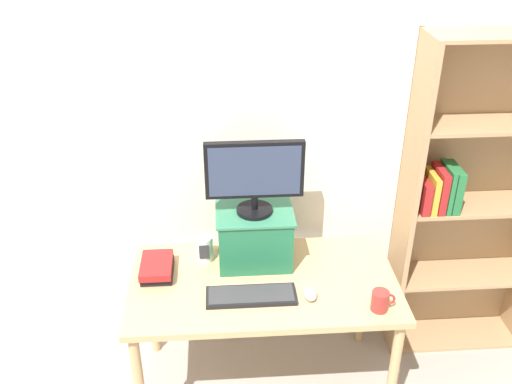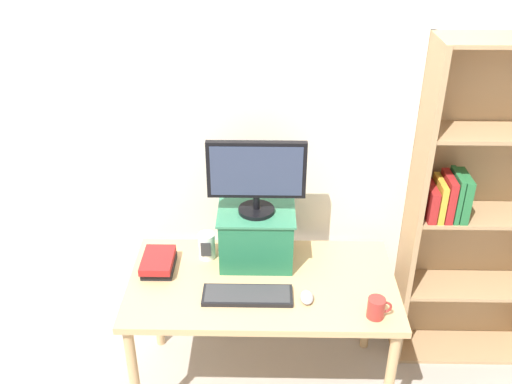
# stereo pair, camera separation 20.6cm
# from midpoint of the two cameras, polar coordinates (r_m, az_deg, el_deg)

# --- Properties ---
(ground_plane) EXTENTS (12.00, 12.00, 0.00)m
(ground_plane) POSITION_cam_midpoint_polar(r_m,az_deg,el_deg) (3.39, 2.40, -18.65)
(ground_plane) COLOR #9E9389
(back_wall) EXTENTS (7.00, 0.08, 2.60)m
(back_wall) POSITION_cam_midpoint_polar(r_m,az_deg,el_deg) (3.01, 2.74, 5.41)
(back_wall) COLOR beige
(back_wall) RESTS_ON ground_plane
(desk) EXTENTS (1.34, 0.72, 0.73)m
(desk) POSITION_cam_midpoint_polar(r_m,az_deg,el_deg) (2.94, 2.66, -10.10)
(desk) COLOR tan
(desk) RESTS_ON ground_plane
(bookshelf_unit) EXTENTS (0.82, 0.28, 1.88)m
(bookshelf_unit) POSITION_cam_midpoint_polar(r_m,az_deg,el_deg) (3.29, 23.38, -1.79)
(bookshelf_unit) COLOR tan
(bookshelf_unit) RESTS_ON ground_plane
(riser_box) EXTENTS (0.39, 0.29, 0.30)m
(riser_box) POSITION_cam_midpoint_polar(r_m,az_deg,el_deg) (2.94, 2.05, -4.39)
(riser_box) COLOR #1E6642
(riser_box) RESTS_ON desk
(computer_monitor) EXTENTS (0.48, 0.18, 0.38)m
(computer_monitor) POSITION_cam_midpoint_polar(r_m,az_deg,el_deg) (2.76, 2.17, 1.71)
(computer_monitor) COLOR black
(computer_monitor) RESTS_ON riser_box
(keyboard) EXTENTS (0.43, 0.15, 0.02)m
(keyboard) POSITION_cam_midpoint_polar(r_m,az_deg,el_deg) (2.78, 1.29, -10.34)
(keyboard) COLOR black
(keyboard) RESTS_ON desk
(computer_mouse) EXTENTS (0.06, 0.10, 0.04)m
(computer_mouse) POSITION_cam_midpoint_polar(r_m,az_deg,el_deg) (2.78, 7.25, -10.44)
(computer_mouse) COLOR #99999E
(computer_mouse) RESTS_ON desk
(book_stack) EXTENTS (0.16, 0.23, 0.08)m
(book_stack) POSITION_cam_midpoint_polar(r_m,az_deg,el_deg) (2.97, -7.78, -7.07)
(book_stack) COLOR black
(book_stack) RESTS_ON desk
(coffee_mug) EXTENTS (0.11, 0.08, 0.10)m
(coffee_mug) POSITION_cam_midpoint_polar(r_m,az_deg,el_deg) (2.73, 14.14, -11.23)
(coffee_mug) COLOR #9E2D28
(coffee_mug) RESTS_ON desk
(desk_speaker) EXTENTS (0.09, 0.09, 0.14)m
(desk_speaker) POSITION_cam_midpoint_polar(r_m,az_deg,el_deg) (3.01, -3.00, -5.44)
(desk_speaker) COLOR silver
(desk_speaker) RESTS_ON desk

